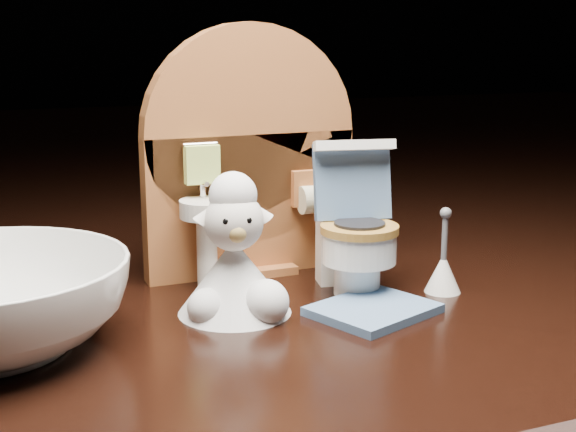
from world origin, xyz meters
name	(u,v)px	position (x,y,z in m)	size (l,w,h in m)	color
backdrop_panel	(249,167)	(0.00, 0.06, 0.07)	(0.13, 0.05, 0.15)	#945329
toy_toilet	(354,236)	(0.04, 0.01, 0.03)	(0.05, 0.06, 0.09)	white
bath_mat	(373,310)	(0.03, -0.03, 0.00)	(0.06, 0.05, 0.00)	#4C6B92
toilet_brush	(443,270)	(0.09, -0.01, 0.01)	(0.02, 0.02, 0.05)	white
plush_lamb	(235,265)	(-0.03, 0.00, 0.03)	(0.06, 0.06, 0.08)	white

